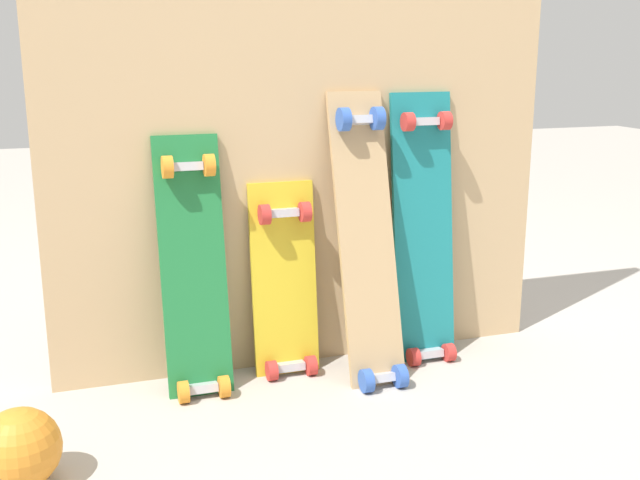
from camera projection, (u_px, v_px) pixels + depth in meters
ground_plane at (313, 366)px, 2.43m from camera, size 12.00×12.00×0.00m
plywood_wall_panel at (305, 114)px, 2.30m from camera, size 1.56×0.04×1.56m
skateboard_green at (194, 278)px, 2.19m from camera, size 0.19×0.21×0.80m
skateboard_yellow at (285, 290)px, 2.33m from camera, size 0.20×0.14×0.65m
skateboard_natural at (368, 249)px, 2.29m from camera, size 0.17×0.31×0.91m
skateboard_teal at (424, 239)px, 2.42m from camera, size 0.20×0.18×0.91m
rubber_ball at (20, 448)px, 1.74m from camera, size 0.19×0.19×0.19m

